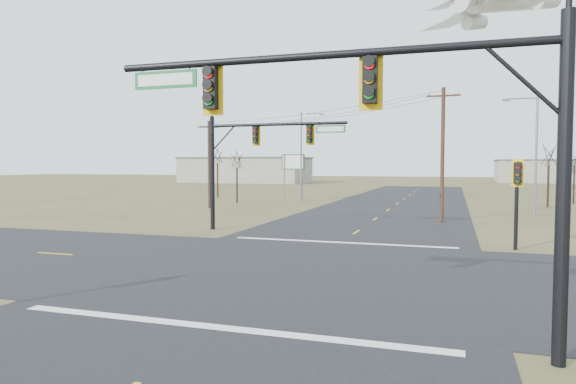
{
  "coord_description": "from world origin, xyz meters",
  "views": [
    {
      "loc": [
        5.7,
        -19.26,
        4.21
      ],
      "look_at": [
        -0.88,
        1.0,
        3.05
      ],
      "focal_mm": 32.0,
      "sensor_mm": 36.0,
      "label": 1
    }
  ],
  "objects_px": {
    "bare_tree_d": "(575,158)",
    "bare_tree_a": "(237,159)",
    "utility_pole_near": "(443,153)",
    "pedestal_signal_ne": "(517,184)",
    "utility_pole_far": "(209,162)",
    "bare_tree_c": "(549,154)",
    "highway_sign": "(293,167)",
    "streetlight_a": "(533,149)",
    "bare_tree_b": "(217,155)",
    "streetlight_c": "(303,151)",
    "mast_arm_far": "(255,148)",
    "mast_arm_near": "(386,114)"
  },
  "relations": [
    {
      "from": "utility_pole_near",
      "to": "utility_pole_far",
      "type": "distance_m",
      "value": 22.39
    },
    {
      "from": "utility_pole_near",
      "to": "streetlight_c",
      "type": "bearing_deg",
      "value": 132.05
    },
    {
      "from": "mast_arm_far",
      "to": "bare_tree_c",
      "type": "distance_m",
      "value": 32.87
    },
    {
      "from": "bare_tree_b",
      "to": "bare_tree_d",
      "type": "xyz_separation_m",
      "value": [
        40.65,
        2.48,
        -0.4
      ]
    },
    {
      "from": "utility_pole_near",
      "to": "bare_tree_d",
      "type": "height_order",
      "value": "utility_pole_near"
    },
    {
      "from": "mast_arm_near",
      "to": "pedestal_signal_ne",
      "type": "height_order",
      "value": "mast_arm_near"
    },
    {
      "from": "utility_pole_near",
      "to": "highway_sign",
      "type": "height_order",
      "value": "utility_pole_near"
    },
    {
      "from": "bare_tree_b",
      "to": "highway_sign",
      "type": "bearing_deg",
      "value": -13.36
    },
    {
      "from": "pedestal_signal_ne",
      "to": "bare_tree_d",
      "type": "relative_size",
      "value": 0.74
    },
    {
      "from": "mast_arm_far",
      "to": "streetlight_c",
      "type": "xyz_separation_m",
      "value": [
        -4.41,
        25.84,
        0.42
      ]
    },
    {
      "from": "mast_arm_near",
      "to": "bare_tree_d",
      "type": "bearing_deg",
      "value": 73.62
    },
    {
      "from": "bare_tree_c",
      "to": "mast_arm_far",
      "type": "bearing_deg",
      "value": -128.96
    },
    {
      "from": "utility_pole_far",
      "to": "bare_tree_c",
      "type": "relative_size",
      "value": 1.27
    },
    {
      "from": "utility_pole_near",
      "to": "bare_tree_d",
      "type": "distance_m",
      "value": 26.25
    },
    {
      "from": "streetlight_a",
      "to": "streetlight_c",
      "type": "xyz_separation_m",
      "value": [
        -22.35,
        10.37,
        0.21
      ]
    },
    {
      "from": "mast_arm_near",
      "to": "bare_tree_c",
      "type": "distance_m",
      "value": 44.91
    },
    {
      "from": "mast_arm_far",
      "to": "bare_tree_d",
      "type": "distance_m",
      "value": 39.63
    },
    {
      "from": "mast_arm_near",
      "to": "pedestal_signal_ne",
      "type": "relative_size",
      "value": 2.37
    },
    {
      "from": "streetlight_a",
      "to": "bare_tree_b",
      "type": "height_order",
      "value": "streetlight_a"
    },
    {
      "from": "streetlight_c",
      "to": "bare_tree_c",
      "type": "relative_size",
      "value": 1.53
    },
    {
      "from": "mast_arm_far",
      "to": "bare_tree_a",
      "type": "bearing_deg",
      "value": 119.54
    },
    {
      "from": "utility_pole_near",
      "to": "utility_pole_far",
      "type": "xyz_separation_m",
      "value": [
        -21.59,
        5.92,
        -0.65
      ]
    },
    {
      "from": "streetlight_a",
      "to": "streetlight_c",
      "type": "bearing_deg",
      "value": 147.2
    },
    {
      "from": "highway_sign",
      "to": "streetlight_a",
      "type": "height_order",
      "value": "streetlight_a"
    },
    {
      "from": "mast_arm_near",
      "to": "utility_pole_far",
      "type": "xyz_separation_m",
      "value": [
        -20.92,
        32.74,
        -0.96
      ]
    },
    {
      "from": "bare_tree_b",
      "to": "pedestal_signal_ne",
      "type": "bearing_deg",
      "value": -45.33
    },
    {
      "from": "utility_pole_near",
      "to": "bare_tree_a",
      "type": "height_order",
      "value": "utility_pole_near"
    },
    {
      "from": "bare_tree_c",
      "to": "utility_pole_far",
      "type": "bearing_deg",
      "value": -160.59
    },
    {
      "from": "mast_arm_near",
      "to": "bare_tree_d",
      "type": "relative_size",
      "value": 1.75
    },
    {
      "from": "mast_arm_near",
      "to": "utility_pole_far",
      "type": "bearing_deg",
      "value": 121.59
    },
    {
      "from": "mast_arm_far",
      "to": "bare_tree_d",
      "type": "bearing_deg",
      "value": 55.78
    },
    {
      "from": "utility_pole_near",
      "to": "bare_tree_a",
      "type": "xyz_separation_m",
      "value": [
        -21.66,
        12.71,
        -0.24
      ]
    },
    {
      "from": "bare_tree_d",
      "to": "bare_tree_a",
      "type": "bearing_deg",
      "value": -163.76
    },
    {
      "from": "mast_arm_far",
      "to": "highway_sign",
      "type": "xyz_separation_m",
      "value": [
        -5.76,
        26.41,
        -1.39
      ]
    },
    {
      "from": "highway_sign",
      "to": "bare_tree_b",
      "type": "xyz_separation_m",
      "value": [
        -10.82,
        2.57,
        1.46
      ]
    },
    {
      "from": "mast_arm_far",
      "to": "pedestal_signal_ne",
      "type": "relative_size",
      "value": 2.0
    },
    {
      "from": "mast_arm_far",
      "to": "bare_tree_d",
      "type": "relative_size",
      "value": 1.47
    },
    {
      "from": "bare_tree_b",
      "to": "utility_pole_near",
      "type": "bearing_deg",
      "value": -36.31
    },
    {
      "from": "utility_pole_far",
      "to": "bare_tree_a",
      "type": "distance_m",
      "value": 6.81
    },
    {
      "from": "pedestal_signal_ne",
      "to": "utility_pole_far",
      "type": "height_order",
      "value": "utility_pole_far"
    },
    {
      "from": "streetlight_c",
      "to": "bare_tree_b",
      "type": "distance_m",
      "value": 12.56
    },
    {
      "from": "streetlight_a",
      "to": "streetlight_c",
      "type": "relative_size",
      "value": 0.96
    },
    {
      "from": "bare_tree_a",
      "to": "bare_tree_b",
      "type": "distance_m",
      "value": 9.7
    },
    {
      "from": "streetlight_c",
      "to": "bare_tree_d",
      "type": "xyz_separation_m",
      "value": [
        28.49,
        5.63,
        -0.74
      ]
    },
    {
      "from": "highway_sign",
      "to": "utility_pole_far",
      "type": "bearing_deg",
      "value": -104.83
    },
    {
      "from": "streetlight_c",
      "to": "utility_pole_far",
      "type": "bearing_deg",
      "value": -133.23
    },
    {
      "from": "pedestal_signal_ne",
      "to": "bare_tree_c",
      "type": "distance_m",
      "value": 29.01
    },
    {
      "from": "bare_tree_c",
      "to": "utility_pole_near",
      "type": "bearing_deg",
      "value": -119.55
    },
    {
      "from": "highway_sign",
      "to": "bare_tree_d",
      "type": "relative_size",
      "value": 0.88
    },
    {
      "from": "bare_tree_c",
      "to": "bare_tree_d",
      "type": "relative_size",
      "value": 1.08
    }
  ]
}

